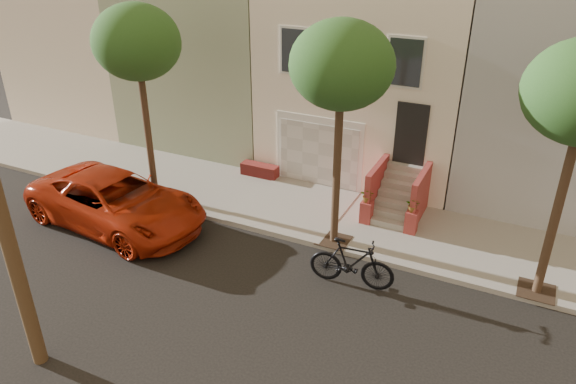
% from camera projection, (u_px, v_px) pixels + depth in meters
% --- Properties ---
extents(ground, '(90.00, 90.00, 0.00)m').
position_uv_depth(ground, '(236.00, 313.00, 12.99)').
color(ground, black).
rests_on(ground, ground).
extents(sidewalk, '(40.00, 3.70, 0.15)m').
position_uv_depth(sidewalk, '(321.00, 214.00, 17.25)').
color(sidewalk, gray).
rests_on(sidewalk, ground).
extents(house_row, '(33.10, 11.70, 7.00)m').
position_uv_depth(house_row, '(383.00, 64.00, 20.32)').
color(house_row, beige).
rests_on(house_row, sidewalk).
extents(tree_left, '(2.70, 2.57, 6.30)m').
position_uv_depth(tree_left, '(137.00, 44.00, 15.90)').
color(tree_left, '#2D2116').
rests_on(tree_left, sidewalk).
extents(tree_mid, '(2.70, 2.57, 6.30)m').
position_uv_depth(tree_mid, '(342.00, 67.00, 13.36)').
color(tree_mid, '#2D2116').
rests_on(tree_mid, sidewalk).
extents(pickup_truck, '(6.16, 3.31, 1.65)m').
position_uv_depth(pickup_truck, '(116.00, 201.00, 16.41)').
color(pickup_truck, '#9D210A').
rests_on(pickup_truck, ground).
extents(motorcycle, '(2.28, 0.87, 1.34)m').
position_uv_depth(motorcycle, '(352.00, 263.00, 13.71)').
color(motorcycle, black).
rests_on(motorcycle, ground).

